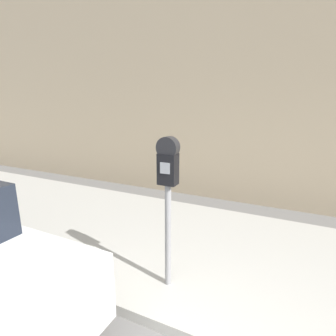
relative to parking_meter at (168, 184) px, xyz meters
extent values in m
cube|color=#ADAAA3|center=(0.47, 0.89, -1.20)|extent=(24.00, 2.80, 0.11)
cube|color=tan|center=(0.47, 3.23, 2.22)|extent=(24.00, 0.30, 6.96)
cylinder|color=gray|center=(0.00, 0.00, -0.57)|extent=(0.07, 0.07, 1.14)
cube|color=black|center=(0.00, 0.00, 0.15)|extent=(0.18, 0.13, 0.31)
cube|color=gray|center=(0.00, -0.07, 0.17)|extent=(0.10, 0.01, 0.11)
cylinder|color=black|center=(0.00, 0.00, 0.36)|extent=(0.21, 0.10, 0.21)
cylinder|color=black|center=(-0.96, -0.82, -0.94)|extent=(0.64, 0.23, 0.64)
camera|label=1|loc=(1.06, -2.24, 0.77)|focal=28.00mm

